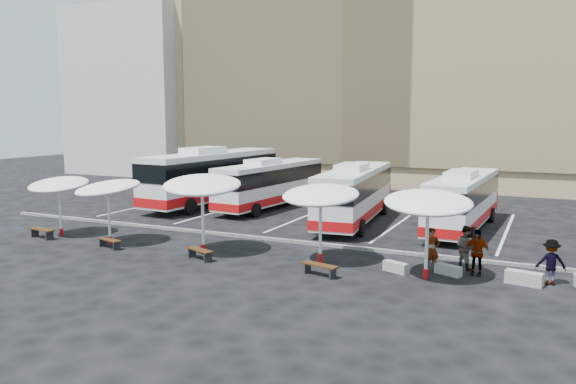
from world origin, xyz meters
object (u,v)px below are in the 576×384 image
at_px(passenger_1, 466,247).
at_px(passenger_2, 476,252).
at_px(passenger_3, 551,262).
at_px(sunshade_4, 428,203).
at_px(wood_bench_1, 109,241).
at_px(sunshade_3, 321,195).
at_px(wood_bench_2, 200,252).
at_px(bus_1, 271,182).
at_px(sunshade_1, 108,188).
at_px(sunshade_0, 59,185).
at_px(conc_bench_2, 524,278).
at_px(wood_bench_3, 320,267).
at_px(passenger_0, 432,250).
at_px(wood_bench_0, 42,231).
at_px(conc_bench_1, 448,270).
at_px(bus_2, 355,192).
at_px(bus_3, 463,199).
at_px(conc_bench_0, 396,267).
at_px(sunshade_2, 202,185).
at_px(bus_0, 213,175).

height_order(passenger_1, passenger_2, passenger_2).
bearing_deg(passenger_3, passenger_1, -30.06).
bearing_deg(sunshade_4, wood_bench_1, -174.76).
height_order(sunshade_3, wood_bench_2, sunshade_3).
bearing_deg(bus_1, sunshade_4, -38.51).
bearing_deg(sunshade_1, passenger_2, 6.53).
relative_size(sunshade_0, wood_bench_2, 2.25).
relative_size(sunshade_0, conc_bench_2, 2.67).
bearing_deg(conc_bench_2, wood_bench_1, -173.33).
distance_m(sunshade_0, wood_bench_3, 15.68).
height_order(sunshade_1, passenger_0, sunshade_1).
xyz_separation_m(sunshade_4, wood_bench_0, (-19.65, -1.18, -2.63)).
bearing_deg(wood_bench_0, conc_bench_1, 5.84).
bearing_deg(wood_bench_2, passenger_3, 10.13).
height_order(bus_2, passenger_0, bus_2).
height_order(sunshade_4, wood_bench_1, sunshade_4).
relative_size(wood_bench_2, passenger_1, 0.87).
distance_m(bus_2, conc_bench_1, 11.61).
height_order(sunshade_0, passenger_3, sunshade_0).
relative_size(sunshade_3, wood_bench_0, 2.04).
relative_size(bus_2, passenger_1, 6.29).
xyz_separation_m(bus_3, conc_bench_2, (3.66, -9.81, -1.49)).
relative_size(bus_2, wood_bench_3, 7.11).
distance_m(bus_1, conc_bench_1, 18.45).
relative_size(sunshade_0, sunshade_4, 0.84).
distance_m(sunshade_1, conc_bench_0, 14.54).
relative_size(sunshade_4, wood_bench_2, 2.68).
bearing_deg(bus_1, conc_bench_2, -30.12).
bearing_deg(conc_bench_1, passenger_0, 159.75).
bearing_deg(sunshade_4, passenger_0, 90.60).
bearing_deg(bus_1, wood_bench_0, -109.09).
relative_size(bus_3, conc_bench_0, 9.83).
bearing_deg(sunshade_1, passenger_0, 6.50).
bearing_deg(sunshade_1, sunshade_2, 4.18).
xyz_separation_m(wood_bench_1, passenger_1, (16.11, 3.50, 0.58)).
xyz_separation_m(conc_bench_0, conc_bench_2, (4.84, 0.37, 0.05)).
distance_m(conc_bench_2, passenger_1, 2.77).
bearing_deg(passenger_1, bus_1, -0.56).
height_order(bus_1, wood_bench_2, bus_1).
height_order(conc_bench_0, passenger_1, passenger_1).
bearing_deg(passenger_3, sunshade_2, -8.46).
bearing_deg(bus_0, sunshade_1, -76.02).
bearing_deg(conc_bench_1, sunshade_1, -174.71).
relative_size(bus_0, sunshade_4, 3.13).
height_order(wood_bench_1, passenger_1, passenger_1).
bearing_deg(sunshade_4, wood_bench_0, -176.58).
xyz_separation_m(sunshade_0, wood_bench_1, (4.46, -1.19, -2.39)).
xyz_separation_m(sunshade_2, wood_bench_2, (0.55, -1.11, -2.82)).
height_order(bus_1, conc_bench_1, bus_1).
bearing_deg(bus_0, passenger_1, -24.26).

